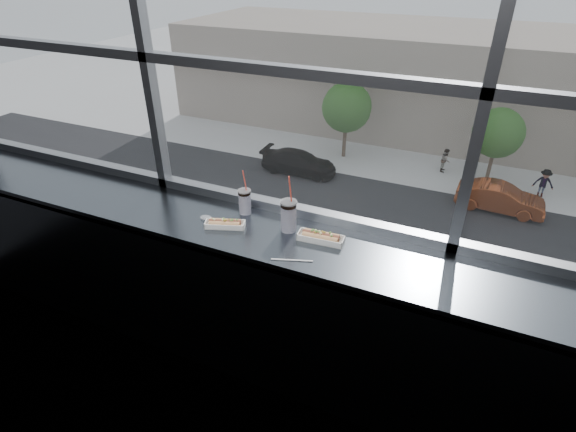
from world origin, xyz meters
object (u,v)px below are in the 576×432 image
at_px(tree_left, 347,108).
at_px(tree_center, 498,133).
at_px(hotdog_tray_left, 225,223).
at_px(soda_cup_right, 289,214).
at_px(pedestrian_b, 446,158).
at_px(hotdog_tray_right, 321,237).
at_px(car_near_b, 324,233).
at_px(loose_straw, 292,260).
at_px(wrapper, 206,218).
at_px(car_near_d, 569,288).
at_px(soda_cup_left, 245,200).
at_px(car_far_b, 501,194).
at_px(pedestrian_c, 544,180).
at_px(car_far_a, 299,159).

distance_m(tree_left, tree_center, 10.10).
height_order(hotdog_tray_left, soda_cup_right, soda_cup_right).
height_order(hotdog_tray_left, pedestrian_b, hotdog_tray_left).
bearing_deg(tree_center, hotdog_tray_right, -93.80).
xyz_separation_m(car_near_b, tree_center, (7.31, 12.00, 2.38)).
xyz_separation_m(loose_straw, tree_left, (-8.14, 28.48, -8.34)).
bearing_deg(loose_straw, wrapper, 145.70).
bearing_deg(tree_center, car_near_d, -72.63).
bearing_deg(hotdog_tray_left, car_near_b, 87.00).
bearing_deg(tree_left, tree_center, 0.00).
relative_size(hotdog_tray_left, soda_cup_left, 0.82).
height_order(soda_cup_left, car_near_d, soda_cup_left).
height_order(hotdog_tray_left, car_far_b, hotdog_tray_left).
xyz_separation_m(soda_cup_right, pedestrian_b, (-0.75, 28.59, -11.19)).
distance_m(pedestrian_b, pedestrian_c, 6.22).
bearing_deg(soda_cup_right, hotdog_tray_right, -8.42).
bearing_deg(car_near_d, car_near_b, 94.61).
distance_m(car_far_b, car_near_b, 11.40).
distance_m(soda_cup_left, tree_left, 30.34).
height_order(hotdog_tray_left, tree_left, hotdog_tray_left).
distance_m(car_far_a, tree_left, 5.21).
bearing_deg(tree_center, soda_cup_left, -94.95).
height_order(car_far_b, pedestrian_b, car_far_b).
height_order(hotdog_tray_right, pedestrian_b, hotdog_tray_right).
bearing_deg(hotdog_tray_left, soda_cup_left, 61.82).
bearing_deg(car_near_d, loose_straw, 165.51).
bearing_deg(hotdog_tray_left, wrapper, 149.45).
bearing_deg(hotdog_tray_right, car_near_d, 66.79).
bearing_deg(wrapper, hotdog_tray_left, -11.04).
bearing_deg(pedestrian_c, car_near_b, -133.75).
relative_size(wrapper, pedestrian_c, 0.04).
height_order(car_near_d, pedestrian_c, car_near_d).
bearing_deg(hotdog_tray_right, wrapper, -179.14).
height_order(pedestrian_b, tree_left, tree_left).
height_order(hotdog_tray_left, pedestrian_c, hotdog_tray_left).
relative_size(soda_cup_right, loose_straw, 1.64).
bearing_deg(hotdog_tray_left, car_far_b, 62.79).
bearing_deg(pedestrian_b, soda_cup_left, -179.18).
distance_m(loose_straw, pedestrian_c, 30.02).
xyz_separation_m(soda_cup_right, car_far_a, (-9.97, 24.20, -11.14)).
bearing_deg(car_far_a, hotdog_tray_left, -159.69).
relative_size(hotdog_tray_left, pedestrian_b, 0.13).
distance_m(soda_cup_left, car_near_b, 20.21).
xyz_separation_m(soda_cup_left, car_near_d, (6.19, 16.12, -11.02)).
distance_m(soda_cup_right, car_near_d, 20.45).
bearing_deg(car_far_a, soda_cup_right, -158.83).
distance_m(car_near_d, tree_left, 18.51).
distance_m(hotdog_tray_right, car_near_b, 20.40).
height_order(pedestrian_c, tree_center, tree_center).
height_order(car_near_b, pedestrian_c, pedestrian_c).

